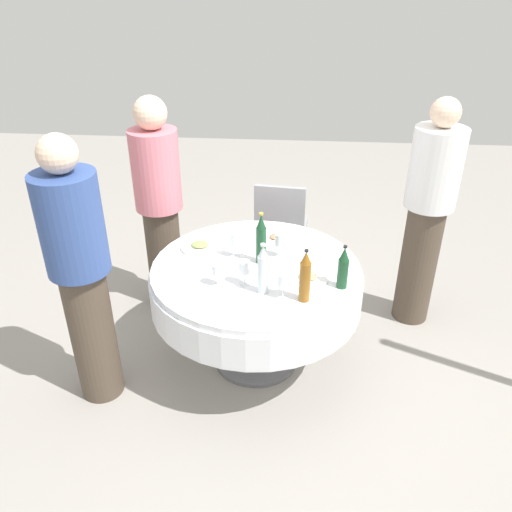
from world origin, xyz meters
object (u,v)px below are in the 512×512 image
object	(u,v)px
wine_glass_mid	(244,268)
plate_west	(277,238)
wine_glass_south	(235,240)
wine_glass_front	(280,240)
wine_glass_inner	(218,270)
person_east	(159,203)
plate_near	(308,278)
person_outer	(81,273)
bottle_dark_green_outer	(261,240)
chair_inner	(281,222)
plate_south	(200,246)
dining_table	(256,287)
person_rear	(427,213)
wine_glass_far	(283,282)
bottle_clear_mid	(263,270)
bottle_amber_east	(305,277)
bottle_dark_green_rear	(343,268)

from	to	relation	value
wine_glass_mid	plate_west	distance (m)	0.59
wine_glass_south	wine_glass_front	bearing A→B (deg)	-174.49
wine_glass_inner	person_east	world-z (taller)	person_east
plate_near	person_outer	bearing A→B (deg)	10.56
wine_glass_mid	bottle_dark_green_outer	bearing A→B (deg)	-106.68
wine_glass_mid	person_outer	bearing A→B (deg)	10.29
chair_inner	plate_south	bearing A→B (deg)	-113.47
dining_table	wine_glass_inner	world-z (taller)	wine_glass_inner
wine_glass_inner	person_rear	size ratio (longest dim) A/B	0.08
wine_glass_inner	wine_glass_mid	bearing A→B (deg)	-169.83
person_east	wine_glass_far	bearing A→B (deg)	-95.43
wine_glass_mid	person_outer	size ratio (longest dim) A/B	0.09
bottle_clear_mid	chair_inner	size ratio (longest dim) A/B	0.35
bottle_dark_green_outer	wine_glass_mid	size ratio (longest dim) A/B	2.22
wine_glass_mid	wine_glass_inner	size ratio (longest dim) A/B	1.08
wine_glass_far	wine_glass_front	xyz separation A→B (m)	(0.03, -0.46, 0.01)
bottle_amber_east	wine_glass_far	size ratio (longest dim) A/B	2.07
wine_glass_far	plate_south	world-z (taller)	wine_glass_far
bottle_dark_green_outer	bottle_dark_green_rear	size ratio (longest dim) A/B	1.25
bottle_clear_mid	wine_glass_far	xyz separation A→B (m)	(-0.11, 0.05, -0.04)
plate_near	person_east	bearing A→B (deg)	-36.30
wine_glass_front	wine_glass_inner	bearing A→B (deg)	46.98
dining_table	wine_glass_mid	size ratio (longest dim) A/B	8.70
plate_west	chair_inner	xyz separation A→B (m)	(-0.00, -0.73, -0.23)
bottle_dark_green_outer	person_east	distance (m)	0.99
bottle_clear_mid	person_east	bearing A→B (deg)	-48.72
wine_glass_front	wine_glass_south	distance (m)	0.28
bottle_dark_green_outer	person_east	size ratio (longest dim) A/B	0.21
plate_west	person_outer	distance (m)	1.28
plate_south	plate_near	world-z (taller)	same
person_east	bottle_dark_green_outer	bearing A→B (deg)	-86.54
bottle_amber_east	bottle_clear_mid	bearing A→B (deg)	-14.60
dining_table	plate_near	distance (m)	0.38
wine_glass_far	plate_near	world-z (taller)	wine_glass_far
plate_west	person_rear	size ratio (longest dim) A/B	0.13
bottle_clear_mid	wine_glass_mid	xyz separation A→B (m)	(0.11, -0.07, -0.04)
wine_glass_south	chair_inner	size ratio (longest dim) A/B	0.19
bottle_clear_mid	person_outer	distance (m)	1.01
wine_glass_south	person_outer	size ratio (longest dim) A/B	0.10
bottle_dark_green_rear	wine_glass_far	distance (m)	0.36
bottle_clear_mid	plate_west	xyz separation A→B (m)	(-0.05, -0.63, -0.13)
wine_glass_mid	plate_near	size ratio (longest dim) A/B	0.63
wine_glass_inner	person_outer	size ratio (longest dim) A/B	0.08
wine_glass_front	person_outer	bearing A→B (deg)	24.76
plate_west	plate_near	world-z (taller)	same
wine_glass_far	wine_glass_front	distance (m)	0.46
bottle_dark_green_outer	chair_inner	xyz separation A→B (m)	(-0.09, -1.02, -0.38)
bottle_dark_green_rear	dining_table	bearing A→B (deg)	-20.17
wine_glass_far	plate_near	size ratio (longest dim) A/B	0.64
person_east	person_rear	xyz separation A→B (m)	(-1.89, 0.06, 0.02)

